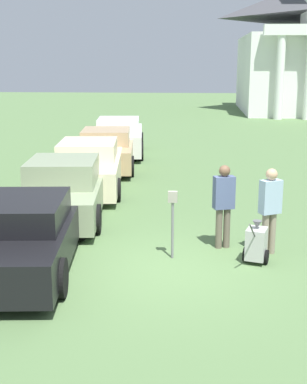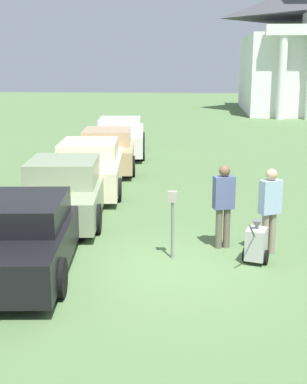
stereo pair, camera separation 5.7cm
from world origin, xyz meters
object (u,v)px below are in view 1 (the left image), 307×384
Objects in this scene: parked_car_sage at (65,190)px; parked_car_cream at (89,166)px; parking_meter at (173,212)px; person_worker at (224,201)px; parked_car_black at (21,234)px; person_supervisor at (270,206)px; equipment_cart at (256,244)px; parked_car_tan at (107,150)px; parked_car_white at (119,137)px.

parked_car_sage reaches higher than parked_car_cream.
parking_meter is 1.23m from person_worker.
person_worker reaches higher than parked_car_black.
person_supervisor is at bearing -54.80° from parked_car_cream.
parked_car_cream is 5.39× the size of equipment_cart.
person_worker is (3.83, 1.34, 0.36)m from parked_car_black.
parked_car_tan is 3.65× the size of parking_meter.
parked_car_tan is at bearing 84.16° from parked_car_cream.
equipment_cart is (4.43, -12.28, -0.33)m from parked_car_white.
person_supervisor is (4.73, -2.32, 0.33)m from parked_car_sage.
person_worker reaches higher than parked_car_tan.
parked_car_white is at bearing -95.98° from person_supervisor.
parked_car_black is at bearing -167.13° from parking_meter.
parked_car_sage is at bearing -95.85° from parked_car_white.
parked_car_sage reaches higher than parking_meter.
parked_car_tan is at bearing -95.85° from parked_car_white.
parked_car_tan is at bearing 84.15° from parked_car_black.
person_worker reaches higher than equipment_cart.
parking_meter is (2.81, -5.83, 0.26)m from parked_car_cream.
parked_car_sage is 0.95× the size of parked_car_white.
person_worker is 0.95m from person_supervisor.
person_supervisor is (4.73, -11.76, 0.28)m from parked_car_white.
parked_car_sage is 3.92m from parking_meter.
parked_car_black is 2.78× the size of person_worker.
parked_car_sage is at bearing 84.14° from parked_car_black.
equipment_cart is at bearing -4.42° from parking_meter.
parked_car_sage is 4.78× the size of equipment_cart.
parked_car_black is 0.97× the size of parked_car_white.
person_worker is 1.00× the size of person_supervisor.
parked_car_cream is 3.97× the size of parking_meter.
parked_car_tan is 3.12m from parked_car_white.
parked_car_cream reaches higher than parked_car_black.
parked_car_white is (-0.00, 3.12, 0.04)m from parked_car_tan.
equipment_cart is (4.43, -2.84, -0.29)m from parked_car_sage.
person_worker is at bearing -59.11° from parked_car_cream.
parked_car_tan is (0.00, 9.67, 0.04)m from parked_car_black.
parked_car_black is 12.80m from parked_car_white.
parking_meter is 1.96m from person_supervisor.
parking_meter is 0.78× the size of person_worker.
parking_meter is at bearing 7.02° from parked_car_black.
parked_car_white reaches higher than parked_car_sage.
parked_car_cream is at bearing 84.15° from parked_car_sage.
equipment_cart is at bearing -76.00° from parked_car_white.
parked_car_black is 4.47m from equipment_cart.
parked_car_tan is (-0.00, 6.31, 0.00)m from parked_car_sage.
parking_meter is 1.72m from equipment_cart.
person_supervisor is 0.86m from equipment_cart.
parked_car_cream reaches higher than parked_car_tan.
parked_car_sage is (0.00, 3.36, 0.04)m from parked_car_black.
person_worker is 1.19m from equipment_cart.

